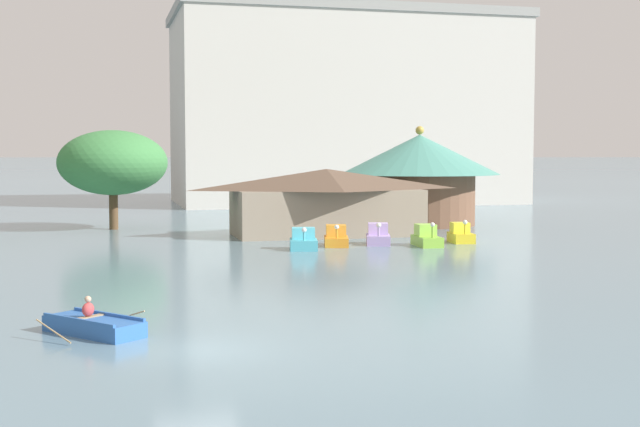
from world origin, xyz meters
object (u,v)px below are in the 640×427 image
(pedal_boat_lime, at_px, (427,238))
(green_roof_pavilion, at_px, (419,172))
(pedal_boat_orange, at_px, (336,238))
(pedal_boat_lavender, at_px, (378,236))
(boathouse, at_px, (327,200))
(pedal_boat_yellow, at_px, (461,235))
(shoreline_tree_mid, at_px, (113,163))
(background_building_block, at_px, (344,109))
(pedal_boat_cyan, at_px, (303,241))
(rowboat_with_rower, at_px, (94,326))

(pedal_boat_lime, bearing_deg, green_roof_pavilion, 164.48)
(pedal_boat_orange, relative_size, pedal_boat_lime, 1.04)
(pedal_boat_lavender, relative_size, boathouse, 0.20)
(pedal_boat_lavender, xyz_separation_m, pedal_boat_yellow, (5.67, -0.27, -0.01))
(pedal_boat_lime, height_order, shoreline_tree_mid, shoreline_tree_mid)
(pedal_boat_lavender, bearing_deg, shoreline_tree_mid, -116.85)
(pedal_boat_yellow, xyz_separation_m, green_roof_pavilion, (2.39, 14.00, 3.85))
(pedal_boat_orange, xyz_separation_m, background_building_block, (13.64, 46.04, 10.61))
(pedal_boat_cyan, bearing_deg, green_roof_pavilion, 150.22)
(pedal_boat_yellow, relative_size, shoreline_tree_mid, 0.28)
(pedal_boat_lime, bearing_deg, pedal_boat_cyan, -85.88)
(boathouse, distance_m, green_roof_pavilion, 12.08)
(green_roof_pavilion, relative_size, shoreline_tree_mid, 1.57)
(boathouse, bearing_deg, green_roof_pavilion, 35.41)
(pedal_boat_yellow, distance_m, background_building_block, 47.66)
(pedal_boat_orange, xyz_separation_m, pedal_boat_lavender, (2.86, 0.12, 0.02))
(pedal_boat_lavender, height_order, shoreline_tree_mid, shoreline_tree_mid)
(boathouse, relative_size, shoreline_tree_mid, 1.70)
(pedal_boat_cyan, xyz_separation_m, pedal_boat_lavender, (5.39, 1.76, 0.01))
(background_building_block, bearing_deg, pedal_boat_cyan, -108.73)
(pedal_boat_lime, xyz_separation_m, background_building_block, (8.08, 47.61, 10.59))
(pedal_boat_lavender, relative_size, background_building_block, 0.07)
(pedal_boat_cyan, relative_size, shoreline_tree_mid, 0.30)
(rowboat_with_rower, distance_m, shoreline_tree_mid, 39.84)
(pedal_boat_cyan, distance_m, green_roof_pavilion, 20.88)
(shoreline_tree_mid, relative_size, background_building_block, 0.21)
(pedal_boat_orange, distance_m, green_roof_pavilion, 18.06)
(background_building_block, bearing_deg, green_roof_pavilion, -94.83)
(pedal_boat_lavender, distance_m, pedal_boat_lime, 3.19)
(pedal_boat_cyan, xyz_separation_m, pedal_boat_orange, (2.53, 1.64, -0.01))
(pedal_boat_yellow, relative_size, boathouse, 0.16)
(boathouse, xyz_separation_m, background_building_block, (12.44, 39.09, 8.62))
(pedal_boat_lavender, bearing_deg, pedal_boat_yellow, 103.52)
(shoreline_tree_mid, bearing_deg, background_building_block, 48.24)
(background_building_block, bearing_deg, pedal_boat_lavender, -103.21)
(green_roof_pavilion, distance_m, background_building_block, 32.99)
(pedal_boat_cyan, height_order, pedal_boat_yellow, pedal_boat_yellow)
(pedal_boat_lavender, xyz_separation_m, green_roof_pavilion, (8.06, 13.74, 3.84))
(rowboat_with_rower, relative_size, pedal_boat_yellow, 1.56)
(boathouse, xyz_separation_m, shoreline_tree_mid, (-14.80, 8.58, 2.65))
(pedal_boat_lime, bearing_deg, pedal_boat_orange, -102.17)
(pedal_boat_cyan, height_order, green_roof_pavilion, green_roof_pavilion)
(green_roof_pavilion, bearing_deg, rowboat_with_rower, -124.26)
(green_roof_pavilion, bearing_deg, pedal_boat_cyan, -130.95)
(pedal_boat_orange, height_order, shoreline_tree_mid, shoreline_tree_mid)
(pedal_boat_cyan, height_order, shoreline_tree_mid, shoreline_tree_mid)
(boathouse, bearing_deg, pedal_boat_lavender, -76.27)
(pedal_boat_cyan, height_order, pedal_boat_lavender, pedal_boat_lavender)
(boathouse, relative_size, green_roof_pavilion, 1.09)
(pedal_boat_yellow, bearing_deg, pedal_boat_cyan, -75.41)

